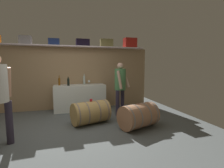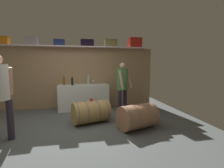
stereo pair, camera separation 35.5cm
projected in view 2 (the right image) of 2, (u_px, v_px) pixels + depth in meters
name	position (u px, v px, depth m)	size (l,w,h in m)	color
ground_plane	(73.00, 123.00, 4.27)	(6.76, 7.46, 0.02)	#515757
back_wall_panel	(74.00, 78.00, 5.71)	(5.56, 0.10, 2.08)	#9B7D59
high_shelf_board	(73.00, 47.00, 5.45)	(5.12, 0.40, 0.03)	silver
toolcase_orange	(2.00, 41.00, 5.04)	(0.36, 0.24, 0.26)	orange
toolcase_grey	(32.00, 41.00, 5.20)	(0.34, 0.28, 0.25)	gray
toolcase_navy	(59.00, 43.00, 5.35)	(0.33, 0.27, 0.21)	navy
toolcase_black	(87.00, 43.00, 5.51)	(0.43, 0.27, 0.23)	black
toolcase_olive	(111.00, 43.00, 5.66)	(0.43, 0.25, 0.26)	olive
toolcase_red	(135.00, 43.00, 5.82)	(0.43, 0.30, 0.34)	red
work_cabinet	(84.00, 97.00, 5.50)	(1.63, 0.57, 0.84)	silver
wine_bottle_dark	(72.00, 81.00, 5.20)	(0.07, 0.07, 0.28)	black
wine_bottle_amber	(64.00, 81.00, 5.34)	(0.07, 0.07, 0.31)	brown
wine_bottle_clear	(88.00, 80.00, 5.56)	(0.07, 0.07, 0.35)	#ADBCB7
wine_glass	(93.00, 81.00, 5.65)	(0.08, 0.08, 0.13)	white
wine_barrel_near	(91.00, 112.00, 4.21)	(1.03, 0.80, 0.58)	tan
wine_barrel_far	(138.00, 116.00, 3.82)	(1.01, 0.82, 0.58)	#9B6B4B
tasting_cup	(91.00, 100.00, 4.18)	(0.07, 0.07, 0.06)	red
winemaker_pouring	(123.00, 83.00, 4.84)	(0.49, 0.46, 1.55)	#2E293D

